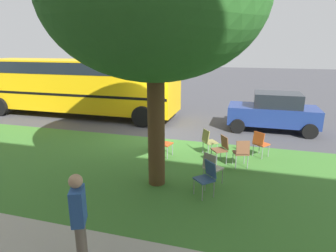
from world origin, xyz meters
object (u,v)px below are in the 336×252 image
Objects in this scene: parked_car at (273,111)px; pedestrian_0 at (79,219)px; chair_2 at (260,142)px; chair_6 at (157,136)px; chair_7 at (163,141)px; chair_5 at (207,176)px; chair_0 at (208,140)px; school_bus at (78,82)px; chair_1 at (221,147)px; chair_3 at (212,166)px; chair_4 at (242,151)px.

parked_car is 2.19× the size of pedestrian_0.
chair_2 is 1.00× the size of chair_6.
chair_6 is 0.59m from chair_7.
chair_5 and chair_6 have the same top height.
pedestrian_0 is at bearing 77.25° from chair_0.
chair_2 is at bearing 158.10° from school_bus.
chair_6 is (2.14, -2.66, 0.00)m from chair_5.
pedestrian_0 is at bearing 70.73° from chair_1.
chair_3 is 1.00× the size of chair_4.
chair_4 is at bearing 166.19° from chair_6.
chair_2 is 3.50m from parked_car.
chair_6 is (2.91, -0.71, 0.00)m from chair_4.
chair_7 is (1.76, -2.21, 0.00)m from chair_5.
chair_0 is at bearing -177.78° from chair_6.
chair_2 is 1.00× the size of chair_7.
parked_car reaches higher than chair_0.
chair_2 is at bearing -116.55° from pedestrian_0.
chair_3 is 0.61m from chair_5.
chair_5 is 1.00× the size of chair_7.
pedestrian_0 reaches higher than chair_0.
chair_4 is at bearing 61.29° from chair_2.
chair_1 is 0.08× the size of school_bus.
parked_car is at bearing -112.81° from chair_1.
pedestrian_0 is (-0.52, 5.59, 0.41)m from chair_6.
chair_0 is 0.08× the size of school_bus.
chair_1 and chair_5 have the same top height.
chair_4 is 0.08× the size of school_bus.
chair_3 is at bearing 61.48° from chair_2.
chair_3 is at bearing 138.47° from chair_7.
chair_4 is at bearing 174.16° from chair_7.
chair_0 is 1.00× the size of chair_2.
chair_3 is 6.11m from parked_car.
school_bus is at bearing -35.35° from chair_6.
school_bus is at bearing -28.82° from chair_4.
chair_4 is (-0.72, -1.34, 0.00)m from chair_3.
chair_4 is at bearing 75.18° from parked_car.
chair_2 is 9.81m from school_bus.
parked_car is 10.00m from pedestrian_0.
chair_1 is 1.91m from chair_7.
chair_0 and chair_7 have the same top height.
chair_0 and chair_3 have the same top height.
parked_car is (-1.95, -6.41, 0.32)m from chair_5.
school_bus is (5.56, -3.95, 1.24)m from chair_6.
chair_2 is at bearing 79.81° from parked_car.
chair_1 is at bearing -16.28° from chair_4.
chair_2 and chair_6 have the same top height.
school_bus reaches higher than chair_3.
pedestrian_0 is (1.77, 5.06, 0.41)m from chair_1.
chair_7 is (-0.38, 0.46, 0.00)m from chair_6.
school_bus is at bearing -21.90° from chair_2.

